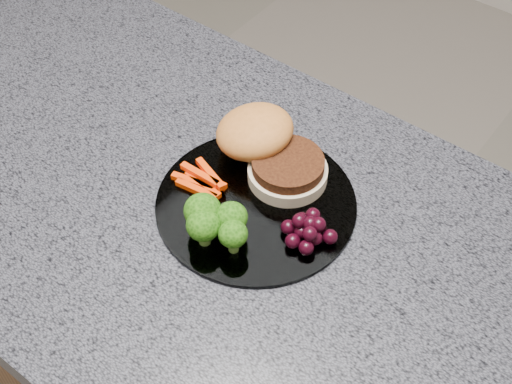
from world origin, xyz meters
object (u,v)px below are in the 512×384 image
Objects in this scene: burger at (266,147)px; grape_bunch at (308,230)px; island_cabinet at (225,380)px; plate at (256,204)px.

burger is 0.14m from grape_bunch.
island_cabinet is at bearing -96.28° from burger.
grape_bunch is at bearing -4.33° from plate.
island_cabinet is 4.62× the size of plate.
burger reaches higher than plate.
island_cabinet is 0.51m from burger.
grape_bunch is at bearing -37.16° from burger.
island_cabinet is 0.51m from grape_bunch.
grape_bunch is (0.12, -0.07, -0.01)m from burger.
grape_bunch is (0.12, 0.04, 0.49)m from island_cabinet.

